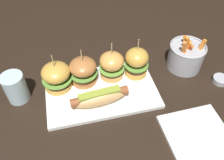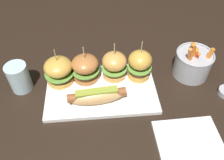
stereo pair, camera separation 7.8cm
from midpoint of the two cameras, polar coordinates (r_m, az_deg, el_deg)
ground_plane at (r=0.81m, az=-5.29°, el=-3.19°), size 3.00×3.00×0.00m
platter_main at (r=0.81m, az=-5.33°, el=-2.87°), size 0.37×0.23×0.01m
hot_dog at (r=0.75m, az=-5.99°, el=-4.37°), size 0.19×0.07×0.05m
slider_far_left at (r=0.81m, az=-16.00°, el=0.76°), size 0.10×0.10×0.14m
slider_center_left at (r=0.81m, az=-9.75°, el=2.13°), size 0.10×0.10×0.14m
slider_center_right at (r=0.81m, az=-2.81°, el=3.53°), size 0.09×0.09×0.14m
slider_far_right at (r=0.82m, az=3.28°, el=4.26°), size 0.09×0.09×0.15m
fries_bucket at (r=0.90m, az=15.13°, el=5.55°), size 0.13×0.13×0.14m
sauce_ramekin at (r=0.91m, az=22.66°, el=-0.05°), size 0.05×0.05×0.02m
side_plate at (r=0.74m, az=17.32°, el=-13.13°), size 0.19×0.19×0.01m
water_glass at (r=0.84m, az=-24.87°, el=-1.84°), size 0.07×0.07×0.10m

